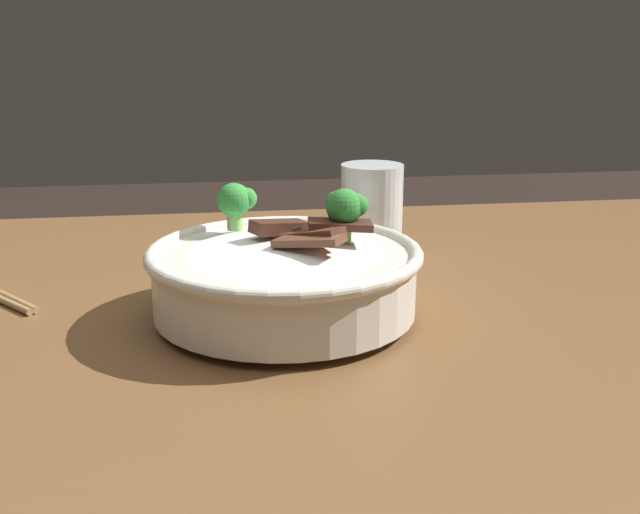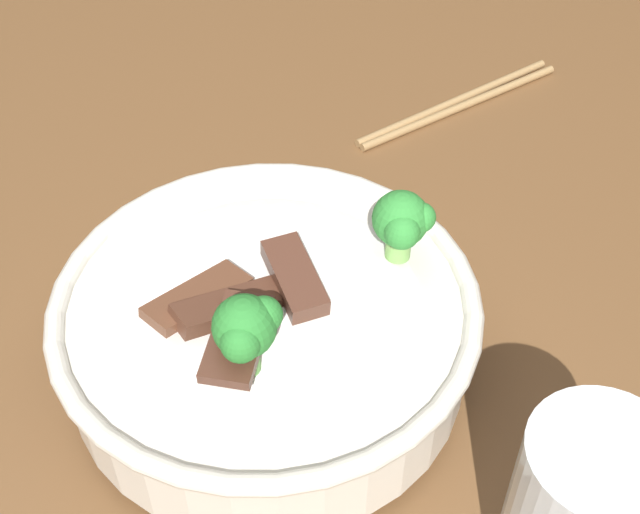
% 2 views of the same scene
% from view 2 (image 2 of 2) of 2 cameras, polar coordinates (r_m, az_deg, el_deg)
% --- Properties ---
extents(dining_table, '(1.40, 0.86, 0.81)m').
position_cam_2_polar(dining_table, '(0.67, -0.90, -11.20)').
color(dining_table, brown).
rests_on(dining_table, ground).
extents(rice_bowl, '(0.25, 0.25, 0.12)m').
position_cam_2_polar(rice_bowl, '(0.51, -3.49, -4.37)').
color(rice_bowl, silver).
rests_on(rice_bowl, dining_table).
extents(chopsticks_pair, '(0.15, 0.17, 0.01)m').
position_cam_2_polar(chopsticks_pair, '(0.77, 9.20, 10.04)').
color(chopsticks_pair, '#9E7A4C').
rests_on(chopsticks_pair, dining_table).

